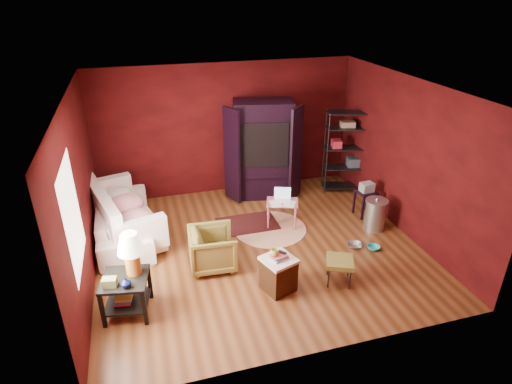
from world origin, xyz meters
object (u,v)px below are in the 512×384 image
laptop_desk (282,204)px  armchair (213,247)px  tv_armoire (263,148)px  sofa (123,213)px  hamper (278,273)px  side_table (128,267)px  wire_shelving (346,148)px

laptop_desk → armchair: bearing=-127.6°
laptop_desk → tv_armoire: size_ratio=0.35×
sofa → tv_armoire: 3.12m
hamper → laptop_desk: laptop_desk is taller
armchair → side_table: (-1.29, -0.70, 0.36)m
side_table → tv_armoire: tv_armoire is taller
armchair → tv_armoire: 2.87m
side_table → hamper: 2.18m
wire_shelving → hamper: bearing=-116.3°
sofa → hamper: sofa is taller
laptop_desk → side_table: bearing=-129.3°
armchair → hamper: bearing=-131.5°
sofa → hamper: 3.16m
side_table → laptop_desk: size_ratio=1.68×
sofa → tv_armoire: tv_armoire is taller
tv_armoire → armchair: bearing=-112.2°
hamper → wire_shelving: 3.91m
hamper → tv_armoire: tv_armoire is taller
side_table → wire_shelving: size_ratio=0.68×
sofa → wire_shelving: (4.72, 0.65, 0.54)m
hamper → wire_shelving: bearing=49.1°
sofa → laptop_desk: (2.90, -0.44, -0.00)m
wire_shelving → laptop_desk: bearing=-134.5°
laptop_desk → wire_shelving: size_ratio=0.40×
sofa → hamper: bearing=-136.6°
hamper → laptop_desk: size_ratio=0.87×
laptop_desk → tv_armoire: bearing=109.1°
armchair → side_table: 1.51m
laptop_desk → wire_shelving: wire_shelving is taller
armchair → tv_armoire: size_ratio=0.36×
sofa → tv_armoire: bearing=-73.9°
sofa → side_table: size_ratio=1.89×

